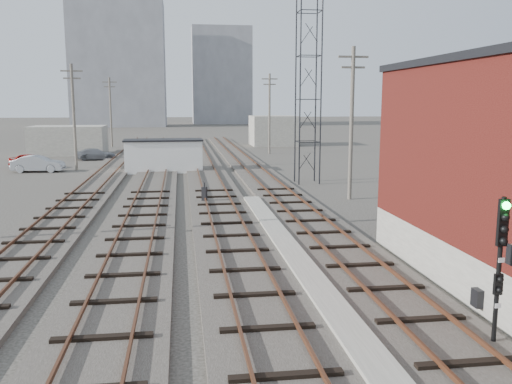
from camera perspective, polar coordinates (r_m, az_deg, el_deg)
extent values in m
plane|color=#282621|center=(63.51, -4.70, 4.14)|extent=(320.00, 320.00, 0.00)
cube|color=#332D28|center=(42.96, 0.24, 1.80)|extent=(3.20, 90.00, 0.20)
cube|color=#4C2816|center=(42.83, -0.71, 2.09)|extent=(0.07, 90.00, 0.12)
cube|color=#4C2816|center=(43.03, 1.19, 2.12)|extent=(0.07, 90.00, 0.12)
cube|color=#332D28|center=(42.58, -5.10, 1.70)|extent=(3.20, 90.00, 0.20)
cube|color=#4C2816|center=(42.52, -6.07, 1.98)|extent=(0.07, 90.00, 0.12)
cube|color=#4C2816|center=(42.59, -4.14, 2.02)|extent=(0.07, 90.00, 0.12)
cube|color=#332D28|center=(42.58, -10.48, 1.58)|extent=(3.20, 90.00, 0.20)
cube|color=#4C2816|center=(42.59, -11.46, 1.86)|extent=(0.07, 90.00, 0.12)
cube|color=#4C2816|center=(42.52, -9.53, 1.91)|extent=(0.07, 90.00, 0.12)
cube|color=#332D28|center=(42.95, -15.82, 1.44)|extent=(3.20, 90.00, 0.20)
cube|color=#4C2816|center=(43.02, -16.78, 1.72)|extent=(0.07, 90.00, 0.12)
cube|color=#4C2816|center=(42.82, -14.89, 1.77)|extent=(0.07, 90.00, 0.12)
cube|color=gray|center=(18.50, 5.14, -8.41)|extent=(0.90, 28.00, 0.26)
cube|color=black|center=(16.24, 22.26, -10.28)|extent=(0.20, 0.35, 0.50)
cylinder|color=black|center=(38.35, 4.68, 11.94)|extent=(0.10, 0.10, 15.00)
cylinder|color=black|center=(38.70, 6.90, 11.88)|extent=(0.10, 0.10, 15.00)
cylinder|color=black|center=(39.81, 4.20, 11.85)|extent=(0.10, 0.10, 15.00)
cylinder|color=black|center=(40.15, 6.34, 11.80)|extent=(0.10, 0.10, 15.00)
cylinder|color=#595147|center=(48.99, -18.61, 7.42)|extent=(0.24, 0.24, 9.00)
cube|color=#595147|center=(49.05, -18.85, 11.97)|extent=(1.80, 0.12, 0.12)
cube|color=#595147|center=(49.02, -18.81, 11.27)|extent=(1.40, 0.12, 0.12)
cylinder|color=#595147|center=(73.71, -15.05, 8.08)|extent=(0.24, 0.24, 9.00)
cube|color=#595147|center=(73.74, -15.18, 11.11)|extent=(1.80, 0.12, 0.12)
cube|color=#595147|center=(73.73, -15.16, 10.65)|extent=(1.40, 0.12, 0.12)
cylinder|color=#595147|center=(32.75, 10.02, 7.02)|extent=(0.24, 0.24, 9.00)
cube|color=#595147|center=(32.83, 10.22, 13.83)|extent=(1.80, 0.12, 0.12)
cube|color=#595147|center=(32.79, 10.19, 12.79)|extent=(1.40, 0.12, 0.12)
cylinder|color=#595147|center=(61.98, 1.43, 8.21)|extent=(0.24, 0.24, 9.00)
cube|color=#595147|center=(62.03, 1.44, 11.81)|extent=(1.80, 0.12, 0.12)
cube|color=#595147|center=(62.00, 1.44, 11.26)|extent=(1.40, 0.12, 0.12)
cube|color=gray|center=(139.21, -14.22, 12.91)|extent=(22.00, 14.00, 30.00)
cube|color=gray|center=(153.76, -3.68, 12.06)|extent=(16.00, 12.00, 26.00)
cube|color=gray|center=(64.50, -19.11, 5.17)|extent=(8.00, 5.00, 3.20)
cube|color=gray|center=(74.31, 1.82, 6.47)|extent=(6.00, 6.00, 4.00)
cube|color=gray|center=(14.50, 23.66, -14.69)|extent=(0.40, 0.40, 0.10)
cylinder|color=black|center=(13.89, 24.15, -7.93)|extent=(0.11, 0.11, 3.67)
cube|color=black|center=(13.58, 24.54, -2.95)|extent=(0.24, 0.10, 1.10)
sphere|color=#0CE533|center=(13.43, 24.87, -1.31)|extent=(0.18, 0.18, 0.18)
sphere|color=black|center=(13.48, 24.79, -2.46)|extent=(0.18, 0.18, 0.18)
sphere|color=black|center=(13.53, 24.71, -3.60)|extent=(0.18, 0.18, 0.18)
sphere|color=black|center=(13.59, 24.63, -4.73)|extent=(0.18, 0.18, 0.18)
cube|color=black|center=(13.94, 24.13, -8.85)|extent=(0.20, 0.09, 0.50)
cube|color=white|center=(13.73, 24.43, -6.56)|extent=(0.15, 0.02, 0.11)
cube|color=white|center=(14.06, 24.12, -10.88)|extent=(0.15, 0.02, 0.11)
cube|color=black|center=(31.29, -5.45, -0.28)|extent=(0.35, 0.35, 0.90)
cylinder|color=black|center=(31.20, -5.47, 0.77)|extent=(0.07, 0.07, 0.27)
cube|color=white|center=(46.25, -9.69, 3.73)|extent=(6.40, 2.85, 2.63)
cube|color=black|center=(46.14, -9.74, 5.42)|extent=(6.62, 3.06, 0.13)
imported|color=#9B130E|center=(52.24, -22.54, 3.06)|extent=(4.17, 2.66, 1.32)
imported|color=#A0A3A7|center=(49.11, -21.96, 2.78)|extent=(4.32, 1.68, 1.40)
imported|color=gray|center=(57.63, -16.51, 3.84)|extent=(4.23, 2.18, 1.18)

